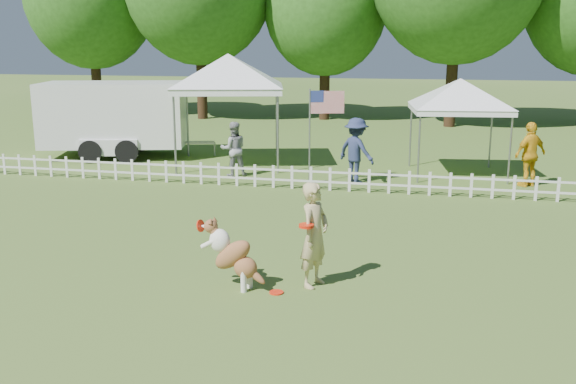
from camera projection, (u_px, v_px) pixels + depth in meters
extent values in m
plane|color=#32531A|center=(274.00, 292.00, 9.80)|extent=(120.00, 120.00, 0.00)
imported|color=tan|center=(315.00, 235.00, 9.88)|extent=(0.57, 0.70, 1.65)
cylinder|color=red|center=(276.00, 292.00, 9.75)|extent=(0.29, 0.29, 0.02)
imported|color=gray|center=(234.00, 149.00, 18.17)|extent=(0.92, 0.83, 1.55)
imported|color=#252E50|center=(356.00, 150.00, 17.30)|extent=(1.30, 1.17, 1.75)
imported|color=gold|center=(530.00, 154.00, 16.81)|extent=(1.04, 0.95, 1.71)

